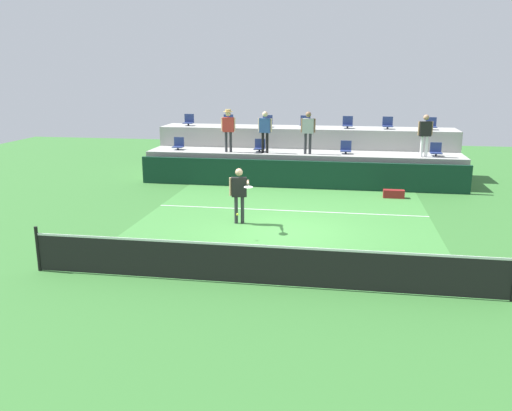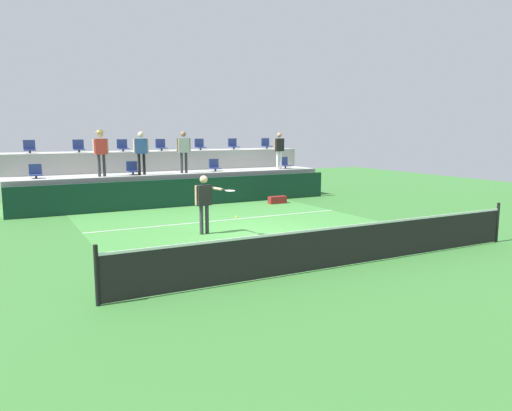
% 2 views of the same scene
% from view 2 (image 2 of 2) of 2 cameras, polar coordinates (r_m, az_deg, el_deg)
% --- Properties ---
extents(ground_plane, '(40.00, 40.00, 0.00)m').
position_cam_2_polar(ground_plane, '(14.30, 0.06, -3.29)').
color(ground_plane, '#336B2D').
extents(court_inner_paint, '(9.00, 10.00, 0.01)m').
position_cam_2_polar(court_inner_paint, '(15.17, -1.72, -2.59)').
color(court_inner_paint, '#3D7F38').
rests_on(court_inner_paint, ground_plane).
extents(court_service_line, '(9.00, 0.06, 0.00)m').
position_cam_2_polar(court_service_line, '(16.41, -3.88, -1.73)').
color(court_service_line, white).
rests_on(court_service_line, ground_plane).
extents(tennis_net, '(10.48, 0.08, 1.07)m').
position_cam_2_polar(tennis_net, '(10.90, 10.00, -4.52)').
color(tennis_net, black).
rests_on(tennis_net, ground_plane).
extents(sponsor_backboard, '(13.00, 0.16, 1.10)m').
position_cam_2_polar(sponsor_backboard, '(19.64, -8.19, 1.52)').
color(sponsor_backboard, '#0F3323').
rests_on(sponsor_backboard, ground_plane).
extents(seating_tier_lower, '(13.00, 1.80, 1.25)m').
position_cam_2_polar(seating_tier_lower, '(20.85, -9.41, 2.11)').
color(seating_tier_lower, '#9E9E99').
rests_on(seating_tier_lower, ground_plane).
extents(seating_tier_upper, '(13.00, 1.80, 2.10)m').
position_cam_2_polar(seating_tier_upper, '(22.51, -10.90, 3.63)').
color(seating_tier_upper, '#9E9E99').
rests_on(seating_tier_upper, ground_plane).
extents(stadium_chair_lower_far_left, '(0.44, 0.40, 0.52)m').
position_cam_2_polar(stadium_chair_lower_far_left, '(19.68, -24.31, 3.53)').
color(stadium_chair_lower_far_left, '#2D2D33').
rests_on(stadium_chair_lower_far_left, seating_tier_lower).
extents(stadium_chair_lower_left, '(0.44, 0.40, 0.52)m').
position_cam_2_polar(stadium_chair_lower_left, '(20.21, -14.22, 4.15)').
color(stadium_chair_lower_left, '#2D2D33').
rests_on(stadium_chair_lower_left, seating_tier_lower).
extents(stadium_chair_lower_right, '(0.44, 0.40, 0.52)m').
position_cam_2_polar(stadium_chair_lower_right, '(21.34, -4.84, 4.61)').
color(stadium_chair_lower_right, '#2D2D33').
rests_on(stadium_chair_lower_right, seating_tier_lower).
extents(stadium_chair_lower_far_right, '(0.44, 0.40, 0.52)m').
position_cam_2_polar(stadium_chair_lower_far_right, '(22.96, 3.34, 4.91)').
color(stadium_chair_lower_far_right, '#2D2D33').
rests_on(stadium_chair_lower_far_right, seating_tier_lower).
extents(stadium_chair_upper_far_left, '(0.44, 0.40, 0.52)m').
position_cam_2_polar(stadium_chair_upper_far_left, '(21.43, -24.90, 6.13)').
color(stadium_chair_upper_far_left, '#2D2D33').
rests_on(stadium_chair_upper_far_left, seating_tier_upper).
extents(stadium_chair_upper_left, '(0.44, 0.40, 0.52)m').
position_cam_2_polar(stadium_chair_upper_left, '(21.61, -19.98, 6.43)').
color(stadium_chair_upper_left, '#2D2D33').
rests_on(stadium_chair_upper_left, seating_tier_upper).
extents(stadium_chair_upper_mid_left, '(0.44, 0.40, 0.52)m').
position_cam_2_polar(stadium_chair_upper_mid_left, '(21.93, -15.29, 6.67)').
color(stadium_chair_upper_mid_left, '#2D2D33').
rests_on(stadium_chair_upper_mid_left, seating_tier_upper).
extents(stadium_chair_upper_center, '(0.44, 0.40, 0.52)m').
position_cam_2_polar(stadium_chair_upper_center, '(22.37, -11.02, 6.85)').
color(stadium_chair_upper_center, '#2D2D33').
rests_on(stadium_chair_upper_center, seating_tier_upper).
extents(stadium_chair_upper_mid_right, '(0.44, 0.40, 0.52)m').
position_cam_2_polar(stadium_chair_upper_mid_right, '(22.98, -6.56, 6.99)').
color(stadium_chair_upper_mid_right, '#2D2D33').
rests_on(stadium_chair_upper_mid_right, seating_tier_upper).
extents(stadium_chair_upper_right, '(0.44, 0.40, 0.52)m').
position_cam_2_polar(stadium_chair_upper_right, '(23.66, -2.68, 7.08)').
color(stadium_chair_upper_right, '#2D2D33').
rests_on(stadium_chair_upper_right, seating_tier_upper).
extents(stadium_chair_upper_far_right, '(0.44, 0.40, 0.52)m').
position_cam_2_polar(stadium_chair_upper_far_right, '(24.49, 1.19, 7.14)').
color(stadium_chair_upper_far_right, '#2D2D33').
rests_on(stadium_chair_upper_far_right, seating_tier_upper).
extents(tennis_player, '(0.90, 1.16, 1.71)m').
position_cam_2_polar(tennis_player, '(14.12, -5.99, 0.82)').
color(tennis_player, '#2D2D33').
rests_on(tennis_player, ground_plane).
extents(spectator_with_hat, '(0.60, 0.44, 1.76)m').
position_cam_2_polar(spectator_with_hat, '(19.53, -17.64, 6.42)').
color(spectator_with_hat, '#2D2D33').
rests_on(spectator_with_hat, seating_tier_lower).
extents(spectator_in_grey, '(0.60, 0.26, 1.70)m').
position_cam_2_polar(spectator_in_grey, '(19.87, -13.25, 6.45)').
color(spectator_in_grey, black).
rests_on(spectator_in_grey, seating_tier_lower).
extents(spectator_leaning_on_rail, '(0.60, 0.24, 1.71)m').
position_cam_2_polar(spectator_leaning_on_rail, '(20.38, -8.45, 6.66)').
color(spectator_leaning_on_rail, '#2D2D33').
rests_on(spectator_leaning_on_rail, seating_tier_lower).
extents(spectator_in_white, '(0.58, 0.25, 1.65)m').
position_cam_2_polar(spectator_in_white, '(22.33, 2.72, 6.80)').
color(spectator_in_white, white).
rests_on(spectator_in_white, seating_tier_lower).
extents(tennis_ball, '(0.07, 0.07, 0.07)m').
position_cam_2_polar(tennis_ball, '(12.86, -2.32, -1.38)').
color(tennis_ball, '#CCE033').
extents(equipment_bag, '(0.76, 0.28, 0.30)m').
position_cam_2_polar(equipment_bag, '(20.21, 2.50, 0.66)').
color(equipment_bag, maroon).
rests_on(equipment_bag, ground_plane).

